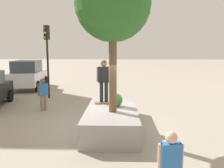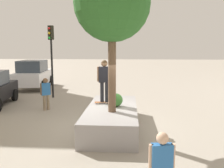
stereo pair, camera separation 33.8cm
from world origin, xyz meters
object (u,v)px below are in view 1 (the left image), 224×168
at_px(planter_ledge, 112,117).
at_px(skateboard, 104,102).
at_px(police_car, 28,74).
at_px(traffic_light_corner, 47,49).
at_px(plaza_tree, 113,4).
at_px(pedestrian_crossing, 170,163).
at_px(bystander_watching, 43,92).
at_px(skateboarder, 104,78).

relative_size(planter_ledge, skateboard, 5.53).
relative_size(police_car, traffic_light_corner, 1.10).
relative_size(planter_ledge, plaza_tree, 0.90).
bearing_deg(traffic_light_corner, plaza_tree, -145.90).
bearing_deg(pedestrian_crossing, bystander_watching, 33.89).
xyz_separation_m(police_car, traffic_light_corner, (-3.36, -2.58, 1.93)).
xyz_separation_m(planter_ledge, skateboard, (0.55, 0.35, 0.47)).
distance_m(planter_ledge, skateboarder, 1.61).
bearing_deg(police_car, skateboarder, -142.60).
height_order(traffic_light_corner, pedestrian_crossing, traffic_light_corner).
bearing_deg(pedestrian_crossing, traffic_light_corner, 28.09).
distance_m(planter_ledge, bystander_watching, 4.30).
xyz_separation_m(pedestrian_crossing, bystander_watching, (7.11, 4.78, 0.06)).
xyz_separation_m(traffic_light_corner, bystander_watching, (-3.07, -0.65, -2.10)).
xyz_separation_m(planter_ledge, pedestrian_crossing, (-4.65, -1.29, 0.46)).
bearing_deg(pedestrian_crossing, police_car, 30.61).
bearing_deg(skateboarder, skateboard, 9.46).
xyz_separation_m(plaza_tree, pedestrian_crossing, (-3.99, -1.24, -3.67)).
bearing_deg(skateboarder, bystander_watching, 58.73).
distance_m(skateboard, police_car, 10.49).
height_order(plaza_tree, police_car, plaza_tree).
distance_m(pedestrian_crossing, bystander_watching, 8.57).
distance_m(plaza_tree, pedestrian_crossing, 5.56).
distance_m(skateboard, traffic_light_corner, 6.61).
distance_m(planter_ledge, skateboard, 0.81).
distance_m(plaza_tree, police_car, 12.20).
relative_size(skateboarder, police_car, 0.35).
distance_m(skateboarder, traffic_light_corner, 6.36).
bearing_deg(skateboard, planter_ledge, -147.68).
bearing_deg(police_car, pedestrian_crossing, -149.39).
distance_m(skateboard, bystander_watching, 3.67).
xyz_separation_m(skateboard, traffic_light_corner, (4.97, 3.79, 2.15)).
relative_size(plaza_tree, police_car, 1.03).
xyz_separation_m(plaza_tree, bystander_watching, (3.12, 3.54, -3.61)).
bearing_deg(police_car, planter_ledge, -142.90).
distance_m(police_car, pedestrian_crossing, 15.74).
xyz_separation_m(skateboarder, bystander_watching, (1.91, 3.14, -0.95)).
relative_size(traffic_light_corner, bystander_watching, 2.75).
height_order(planter_ledge, skateboarder, skateboarder).
xyz_separation_m(skateboarder, traffic_light_corner, (4.97, 3.79, 1.15)).
bearing_deg(skateboard, skateboarder, -170.54).
xyz_separation_m(skateboarder, pedestrian_crossing, (-5.21, -1.64, -1.01)).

